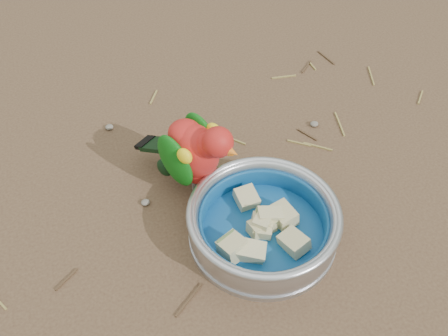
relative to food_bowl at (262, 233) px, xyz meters
name	(u,v)px	position (x,y,z in m)	size (l,w,h in m)	color
ground	(262,223)	(0.01, 0.02, -0.01)	(60.00, 60.00, 0.00)	brown
food_bowl	(262,233)	(0.00, 0.00, 0.00)	(0.22, 0.22, 0.02)	#B2B2BA
bowl_wall	(264,221)	(0.00, 0.00, 0.03)	(0.22, 0.22, 0.04)	#B2B2BA
fruit_wedges	(263,224)	(0.00, 0.00, 0.02)	(0.13, 0.13, 0.03)	#C8BC88
lory_parrot	(195,157)	(-0.07, 0.13, 0.07)	(0.09, 0.18, 0.15)	red
ground_debris	(227,215)	(-0.04, 0.05, -0.01)	(0.90, 0.80, 0.01)	olive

